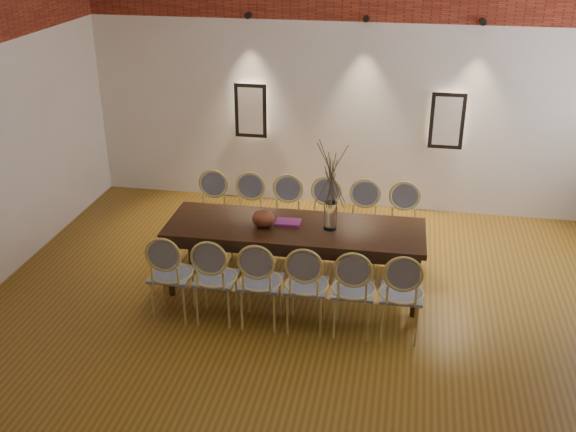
% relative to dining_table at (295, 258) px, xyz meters
% --- Properties ---
extents(floor, '(7.00, 7.00, 0.02)m').
position_rel_dining_table_xyz_m(floor, '(0.28, -1.10, -0.39)').
color(floor, brown).
rests_on(floor, ground).
extents(wall_back, '(7.00, 0.10, 4.00)m').
position_rel_dining_table_xyz_m(wall_back, '(0.28, 2.45, 1.62)').
color(wall_back, silver).
rests_on(wall_back, ground).
extents(brick_band_front, '(7.00, 0.02, 1.50)m').
position_rel_dining_table_xyz_m(brick_band_front, '(0.28, -4.58, 2.88)').
color(brick_band_front, maroon).
rests_on(brick_band_front, ground).
extents(niche_left, '(0.36, 0.06, 0.66)m').
position_rel_dining_table_xyz_m(niche_left, '(-1.02, 2.35, 0.93)').
color(niche_left, '#FFEAC6').
rests_on(niche_left, wall_back).
extents(niche_right, '(0.36, 0.06, 0.66)m').
position_rel_dining_table_xyz_m(niche_right, '(1.58, 2.35, 0.93)').
color(niche_right, '#FFEAC6').
rests_on(niche_right, wall_back).
extents(spot_fixture_left, '(0.08, 0.10, 0.08)m').
position_rel_dining_table_xyz_m(spot_fixture_left, '(-1.02, 2.32, 2.17)').
color(spot_fixture_left, black).
rests_on(spot_fixture_left, wall_back).
extents(spot_fixture_mid, '(0.08, 0.10, 0.08)m').
position_rel_dining_table_xyz_m(spot_fixture_mid, '(0.48, 2.32, 2.17)').
color(spot_fixture_mid, black).
rests_on(spot_fixture_mid, wall_back).
extents(spot_fixture_right, '(0.08, 0.10, 0.08)m').
position_rel_dining_table_xyz_m(spot_fixture_right, '(1.88, 2.32, 2.17)').
color(spot_fixture_right, black).
rests_on(spot_fixture_right, wall_back).
extents(dining_table, '(2.74, 0.93, 0.75)m').
position_rel_dining_table_xyz_m(dining_table, '(0.00, 0.00, 0.00)').
color(dining_table, black).
rests_on(dining_table, floor).
extents(chair_near_a, '(0.45, 0.45, 0.94)m').
position_rel_dining_table_xyz_m(chair_near_a, '(-1.12, -0.74, 0.09)').
color(chair_near_a, tan).
rests_on(chair_near_a, floor).
extents(chair_near_b, '(0.45, 0.45, 0.94)m').
position_rel_dining_table_xyz_m(chair_near_b, '(-0.66, -0.73, 0.09)').
color(chair_near_b, tan).
rests_on(chair_near_b, floor).
extents(chair_near_c, '(0.45, 0.45, 0.94)m').
position_rel_dining_table_xyz_m(chair_near_c, '(-0.21, -0.72, 0.09)').
color(chair_near_c, tan).
rests_on(chair_near_c, floor).
extents(chair_near_d, '(0.45, 0.45, 0.94)m').
position_rel_dining_table_xyz_m(chair_near_d, '(0.24, -0.71, 0.09)').
color(chair_near_d, tan).
rests_on(chair_near_d, floor).
extents(chair_near_e, '(0.45, 0.45, 0.94)m').
position_rel_dining_table_xyz_m(chair_near_e, '(0.70, -0.70, 0.09)').
color(chair_near_e, tan).
rests_on(chair_near_e, floor).
extents(chair_near_f, '(0.45, 0.45, 0.94)m').
position_rel_dining_table_xyz_m(chair_near_f, '(1.15, -0.69, 0.09)').
color(chair_near_f, tan).
rests_on(chair_near_f, floor).
extents(chair_far_a, '(0.45, 0.45, 0.94)m').
position_rel_dining_table_xyz_m(chair_far_a, '(-1.15, 0.69, 0.09)').
color(chair_far_a, tan).
rests_on(chair_far_a, floor).
extents(chair_far_b, '(0.45, 0.45, 0.94)m').
position_rel_dining_table_xyz_m(chair_far_b, '(-0.70, 0.70, 0.09)').
color(chair_far_b, tan).
rests_on(chair_far_b, floor).
extents(chair_far_c, '(0.45, 0.45, 0.94)m').
position_rel_dining_table_xyz_m(chair_far_c, '(-0.24, 0.71, 0.09)').
color(chair_far_c, tan).
rests_on(chair_far_c, floor).
extents(chair_far_d, '(0.45, 0.45, 0.94)m').
position_rel_dining_table_xyz_m(chair_far_d, '(0.21, 0.72, 0.09)').
color(chair_far_d, tan).
rests_on(chair_far_d, floor).
extents(chair_far_e, '(0.45, 0.45, 0.94)m').
position_rel_dining_table_xyz_m(chair_far_e, '(0.66, 0.73, 0.09)').
color(chair_far_e, tan).
rests_on(chair_far_e, floor).
extents(chair_far_f, '(0.45, 0.45, 0.94)m').
position_rel_dining_table_xyz_m(chair_far_f, '(1.12, 0.74, 0.09)').
color(chair_far_f, tan).
rests_on(chair_far_f, floor).
extents(vase, '(0.14, 0.14, 0.30)m').
position_rel_dining_table_xyz_m(vase, '(0.37, 0.01, 0.53)').
color(vase, silver).
rests_on(vase, dining_table).
extents(dried_branches, '(0.50, 0.50, 0.70)m').
position_rel_dining_table_xyz_m(dried_branches, '(0.37, 0.01, 0.98)').
color(dried_branches, brown).
rests_on(dried_branches, vase).
extents(bowl, '(0.24, 0.24, 0.18)m').
position_rel_dining_table_xyz_m(bowl, '(-0.32, -0.06, 0.46)').
color(bowl, brown).
rests_on(bowl, dining_table).
extents(book, '(0.26, 0.19, 0.03)m').
position_rel_dining_table_xyz_m(book, '(-0.08, 0.05, 0.39)').
color(book, '#872873').
rests_on(book, dining_table).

